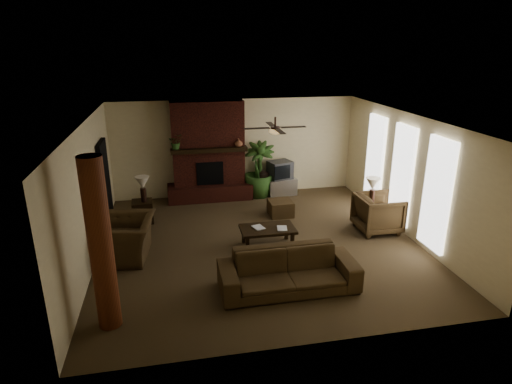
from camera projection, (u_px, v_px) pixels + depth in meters
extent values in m
plane|color=brown|center=(259.00, 244.00, 9.71)|extent=(7.00, 7.00, 0.00)
plane|color=silver|center=(260.00, 120.00, 8.79)|extent=(7.00, 7.00, 0.00)
plane|color=beige|center=(235.00, 148.00, 12.49)|extent=(7.00, 0.00, 7.00)
plane|color=beige|center=(311.00, 262.00, 6.01)|extent=(7.00, 0.00, 7.00)
plane|color=beige|center=(89.00, 196.00, 8.61)|extent=(0.00, 7.00, 7.00)
plane|color=beige|center=(408.00, 176.00, 9.90)|extent=(0.00, 7.00, 7.00)
cube|color=#4C1C14|center=(208.00, 151.00, 12.11)|extent=(2.00, 0.50, 2.80)
cube|color=#4C1C14|center=(210.00, 192.00, 12.41)|extent=(2.40, 0.70, 0.45)
cube|color=black|center=(210.00, 173.00, 12.06)|extent=(0.75, 0.04, 0.65)
cube|color=black|center=(209.00, 150.00, 11.82)|extent=(2.10, 0.28, 0.12)
cube|color=white|center=(375.00, 160.00, 11.39)|extent=(0.08, 0.85, 2.35)
cube|color=white|center=(402.00, 175.00, 10.09)|extent=(0.08, 0.85, 2.35)
cube|color=white|center=(437.00, 195.00, 8.80)|extent=(0.08, 0.85, 2.35)
cylinder|color=brown|center=(101.00, 246.00, 6.49)|extent=(0.36, 0.36, 2.80)
cube|color=black|center=(105.00, 184.00, 10.40)|extent=(0.10, 1.00, 2.10)
cylinder|color=#301D15|center=(275.00, 123.00, 9.18)|extent=(0.04, 0.04, 0.24)
cylinder|color=#301D15|center=(275.00, 128.00, 9.22)|extent=(0.20, 0.20, 0.06)
ellipsoid|color=#F2BF72|center=(275.00, 131.00, 9.24)|extent=(0.26, 0.26, 0.14)
cube|color=black|center=(293.00, 127.00, 9.29)|extent=(0.55, 0.12, 0.01)
cube|color=black|center=(257.00, 128.00, 9.14)|extent=(0.55, 0.12, 0.01)
cube|color=black|center=(271.00, 124.00, 9.59)|extent=(0.12, 0.55, 0.01)
cube|color=black|center=(280.00, 131.00, 8.85)|extent=(0.12, 0.55, 0.01)
imported|color=#49371F|center=(289.00, 265.00, 7.79)|extent=(2.52, 0.75, 0.98)
imported|color=#49371F|center=(125.00, 232.00, 8.94)|extent=(0.99, 1.39, 1.14)
imported|color=#49371F|center=(378.00, 211.00, 10.23)|extent=(0.91, 0.97, 0.99)
cube|color=black|center=(268.00, 229.00, 9.50)|extent=(1.20, 0.70, 0.06)
cube|color=black|center=(247.00, 245.00, 9.24)|extent=(0.07, 0.07, 0.37)
cube|color=black|center=(292.00, 241.00, 9.43)|extent=(0.07, 0.07, 0.37)
cube|color=black|center=(244.00, 235.00, 9.71)|extent=(0.07, 0.07, 0.37)
cube|color=black|center=(286.00, 232.00, 9.89)|extent=(0.07, 0.07, 0.37)
cube|color=#49371F|center=(280.00, 208.00, 11.25)|extent=(0.61, 0.61, 0.40)
cube|color=silver|center=(281.00, 186.00, 12.79)|extent=(0.90, 0.58, 0.50)
cube|color=#3A3A3D|center=(280.00, 170.00, 12.61)|extent=(0.77, 0.67, 0.52)
cube|color=black|center=(282.00, 172.00, 12.37)|extent=(0.51, 0.18, 0.40)
cylinder|color=black|center=(263.00, 184.00, 12.66)|extent=(0.34, 0.34, 0.70)
sphere|color=black|center=(263.00, 176.00, 12.57)|extent=(0.34, 0.34, 0.34)
imported|color=#325723|center=(259.00, 181.00, 12.60)|extent=(1.32, 1.80, 0.90)
cube|color=black|center=(143.00, 211.00, 10.82)|extent=(0.53, 0.53, 0.55)
cylinder|color=#301D15|center=(144.00, 195.00, 10.65)|extent=(0.15, 0.15, 0.35)
cone|color=white|center=(142.00, 182.00, 10.54)|extent=(0.40, 0.40, 0.30)
cube|color=black|center=(371.00, 212.00, 10.76)|extent=(0.60, 0.60, 0.55)
cylinder|color=#301D15|center=(372.00, 196.00, 10.55)|extent=(0.16, 0.16, 0.35)
cone|color=white|center=(373.00, 184.00, 10.45)|extent=(0.41, 0.41, 0.30)
imported|color=#325723|center=(176.00, 143.00, 11.60)|extent=(0.38, 0.42, 0.33)
imported|color=brown|center=(239.00, 143.00, 11.91)|extent=(0.24, 0.25, 0.22)
imported|color=#999999|center=(254.00, 223.00, 9.38)|extent=(0.21, 0.09, 0.29)
imported|color=#999999|center=(277.00, 223.00, 9.39)|extent=(0.21, 0.06, 0.29)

